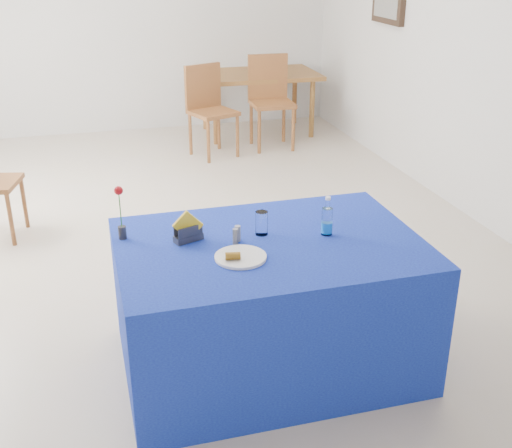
{
  "coord_description": "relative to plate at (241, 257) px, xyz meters",
  "views": [
    {
      "loc": [
        -0.7,
        -4.72,
        2.2
      ],
      "look_at": [
        0.08,
        -1.9,
        0.92
      ],
      "focal_mm": 45.0,
      "sensor_mm": 36.0,
      "label": 1
    }
  ],
  "objects": [
    {
      "name": "plate",
      "position": [
        0.0,
        0.0,
        0.0
      ],
      "size": [
        0.26,
        0.26,
        0.01
      ],
      "primitive_type": "cylinder",
      "color": "white",
      "rests_on": "blue_table"
    },
    {
      "name": "chair_bg_left",
      "position": [
        0.69,
        4.15,
        -0.19
      ],
      "size": [
        0.57,
        0.57,
        0.99
      ],
      "rotation": [
        0.0,
        0.0,
        0.36
      ],
      "color": "brown",
      "rests_on": "floor"
    },
    {
      "name": "banana_pieces",
      "position": [
        -0.05,
        -0.03,
        0.03
      ],
      "size": [
        0.08,
        0.05,
        0.04
      ],
      "color": "gold",
      "rests_on": "plate"
    },
    {
      "name": "blue_table",
      "position": [
        0.2,
        0.15,
        -0.39
      ],
      "size": [
        1.6,
        1.1,
        0.76
      ],
      "color": "#101B93",
      "rests_on": "floor"
    },
    {
      "name": "salt_shaker",
      "position": [
        0.04,
        0.2,
        0.04
      ],
      "size": [
        0.03,
        0.03,
        0.08
      ],
      "primitive_type": "cylinder",
      "color": "gray",
      "rests_on": "blue_table"
    },
    {
      "name": "room_shell",
      "position": [
        0.01,
        1.94,
        0.98
      ],
      "size": [
        7.0,
        7.0,
        7.0
      ],
      "color": "silver",
      "rests_on": "ground"
    },
    {
      "name": "napkin_holder",
      "position": [
        -0.21,
        0.27,
        0.04
      ],
      "size": [
        0.17,
        0.11,
        0.17
      ],
      "color": "#3D3E43",
      "rests_on": "blue_table"
    },
    {
      "name": "pepper_shaker",
      "position": [
        0.02,
        0.17,
        0.04
      ],
      "size": [
        0.03,
        0.03,
        0.08
      ],
      "primitive_type": "cylinder",
      "color": "slate",
      "rests_on": "blue_table"
    },
    {
      "name": "oak_table",
      "position": [
        1.45,
        4.86,
        -0.09
      ],
      "size": [
        1.47,
        0.96,
        0.76
      ],
      "color": "#965F2B",
      "rests_on": "floor"
    },
    {
      "name": "rose_vase",
      "position": [
        -0.55,
        0.4,
        0.13
      ],
      "size": [
        0.05,
        0.05,
        0.3
      ],
      "color": "#27282C",
      "rests_on": "blue_table"
    },
    {
      "name": "drinking_glass",
      "position": [
        0.18,
        0.25,
        0.06
      ],
      "size": [
        0.07,
        0.07,
        0.13
      ],
      "primitive_type": "cylinder",
      "color": "white",
      "rests_on": "blue_table"
    },
    {
      "name": "floor",
      "position": [
        0.01,
        1.94,
        -0.77
      ],
      "size": [
        7.0,
        7.0,
        0.0
      ],
      "primitive_type": "plane",
      "color": "beige",
      "rests_on": "ground"
    },
    {
      "name": "chair_bg_right",
      "position": [
        1.44,
        4.3,
        -0.16
      ],
      "size": [
        0.48,
        0.48,
        1.05
      ],
      "rotation": [
        0.0,
        0.0,
        -0.04
      ],
      "color": "brown",
      "rests_on": "floor"
    },
    {
      "name": "water_bottle",
      "position": [
        0.52,
        0.16,
        0.06
      ],
      "size": [
        0.06,
        0.06,
        0.21
      ],
      "color": "white",
      "rests_on": "blue_table"
    }
  ]
}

